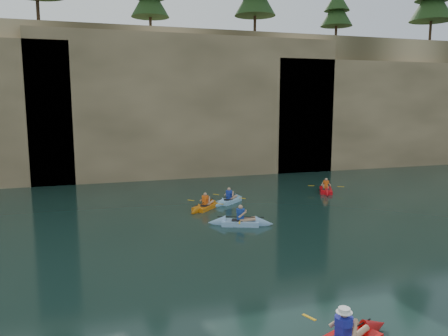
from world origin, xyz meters
name	(u,v)px	position (x,y,z in m)	size (l,w,h in m)	color
ground	(301,297)	(0.00, 0.00, 0.00)	(160.00, 160.00, 0.00)	black
cliff	(153,101)	(0.00, 30.00, 6.00)	(70.00, 16.00, 12.00)	tan
cliff_slab_center	(192,105)	(2.00, 22.60, 5.70)	(24.00, 2.40, 11.40)	tan
cliff_slab_east	(401,113)	(22.00, 22.60, 4.92)	(26.00, 2.40, 9.84)	tan
sea_cave_center	(117,160)	(-4.00, 21.95, 1.60)	(3.50, 1.00, 3.20)	black
sea_cave_east	(287,146)	(10.00, 21.95, 2.25)	(5.00, 1.00, 4.50)	black
kayaker_orange	(205,206)	(0.08, 11.66, 0.14)	(2.67, 2.66, 1.16)	orange
kayaker_ltblue_near	(240,222)	(0.87, 8.00, 0.16)	(3.26, 2.33, 1.27)	#87B3E3
kayaker_red_far	(326,190)	(8.94, 13.66, 0.14)	(2.12, 3.18, 1.18)	red
kayaker_ltblue_mid	(229,200)	(1.82, 12.67, 0.14)	(2.80, 2.45, 1.15)	#8FC9F0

